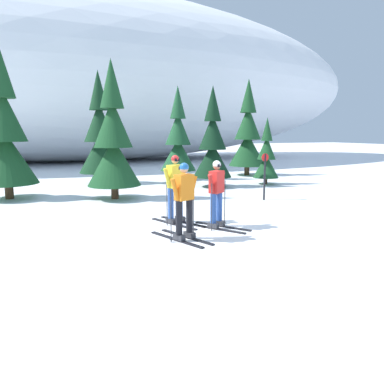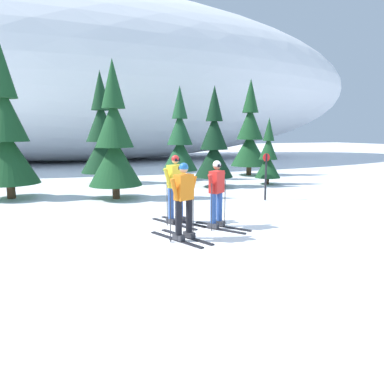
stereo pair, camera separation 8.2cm
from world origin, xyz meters
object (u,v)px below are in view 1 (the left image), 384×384
(skier_yellow_jacket, at_px, (175,188))
(pine_tree_center_right, at_px, (212,145))
(pine_tree_center, at_px, (178,141))
(pine_tree_far_right, at_px, (248,136))
(pine_tree_right, at_px, (266,157))
(trail_marker_post, at_px, (265,174))
(skier_orange_jacket, at_px, (184,200))
(pine_tree_far_left, at_px, (5,135))
(pine_tree_left, at_px, (113,142))
(skier_red_jacket, at_px, (217,193))
(pine_tree_center_left, at_px, (100,137))

(skier_yellow_jacket, relative_size, pine_tree_center_right, 0.41)
(pine_tree_center, bearing_deg, pine_tree_far_right, 4.56)
(skier_yellow_jacket, bearing_deg, pine_tree_center, 69.03)
(pine_tree_right, distance_m, trail_marker_post, 4.22)
(skier_orange_jacket, relative_size, pine_tree_center, 0.37)
(skier_yellow_jacket, height_order, pine_tree_center, pine_tree_center)
(pine_tree_far_left, distance_m, pine_tree_center, 8.16)
(skier_orange_jacket, bearing_deg, pine_tree_right, 45.58)
(pine_tree_far_right, bearing_deg, pine_tree_left, -150.73)
(pine_tree_far_left, bearing_deg, pine_tree_left, -22.88)
(skier_yellow_jacket, bearing_deg, skier_red_jacket, -48.05)
(pine_tree_center_left, bearing_deg, pine_tree_center, 0.13)
(skier_orange_jacket, height_order, pine_tree_left, pine_tree_left)
(pine_tree_far_right, bearing_deg, pine_tree_center_right, -138.61)
(pine_tree_center_right, distance_m, pine_tree_far_right, 5.05)
(skier_red_jacket, distance_m, pine_tree_center_right, 7.20)
(pine_tree_left, height_order, pine_tree_center, pine_tree_left)
(pine_tree_far_right, relative_size, trail_marker_post, 3.18)
(pine_tree_left, bearing_deg, pine_tree_center_right, 16.47)
(skier_orange_jacket, relative_size, skier_yellow_jacket, 0.96)
(pine_tree_far_right, height_order, trail_marker_post, pine_tree_far_right)
(pine_tree_far_left, relative_size, pine_tree_center_left, 1.06)
(pine_tree_left, xyz_separation_m, pine_tree_center_left, (0.22, 4.34, 0.11))
(skier_orange_jacket, xyz_separation_m, pine_tree_far_left, (-3.98, 7.31, 1.38))
(skier_orange_jacket, height_order, pine_tree_center, pine_tree_center)
(pine_tree_right, relative_size, pine_tree_far_right, 0.58)
(pine_tree_center, height_order, pine_tree_right, pine_tree_center)
(pine_tree_center_left, height_order, trail_marker_post, pine_tree_center_left)
(skier_yellow_jacket, xyz_separation_m, trail_marker_post, (4.08, 1.95, -0.02))
(pine_tree_right, bearing_deg, pine_tree_left, -170.90)
(pine_tree_far_left, height_order, pine_tree_center_right, pine_tree_far_left)
(pine_tree_left, height_order, pine_tree_center_right, pine_tree_left)
(pine_tree_center_right, bearing_deg, trail_marker_post, -85.35)
(skier_orange_jacket, xyz_separation_m, skier_red_jacket, (1.15, 0.69, -0.02))
(pine_tree_center, xyz_separation_m, pine_tree_right, (3.17, -3.18, -0.68))
(skier_red_jacket, bearing_deg, pine_tree_far_right, 55.35)
(pine_tree_far_left, bearing_deg, pine_tree_center_right, -1.03)
(skier_yellow_jacket, distance_m, pine_tree_right, 8.44)
(pine_tree_left, bearing_deg, pine_tree_far_right, 29.27)
(skier_red_jacket, bearing_deg, pine_tree_right, 47.91)
(pine_tree_center_left, bearing_deg, pine_tree_far_left, -143.06)
(pine_tree_left, height_order, trail_marker_post, pine_tree_left)
(pine_tree_far_left, height_order, pine_tree_center_left, pine_tree_far_left)
(pine_tree_center_left, distance_m, trail_marker_post, 8.20)
(skier_red_jacket, distance_m, trail_marker_post, 4.34)
(skier_orange_jacket, relative_size, pine_tree_center_left, 0.34)
(skier_orange_jacket, distance_m, pine_tree_far_right, 13.22)
(pine_tree_center, relative_size, pine_tree_right, 1.53)
(pine_tree_far_left, bearing_deg, pine_tree_right, -1.78)
(pine_tree_center_right, height_order, pine_tree_right, pine_tree_center_right)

